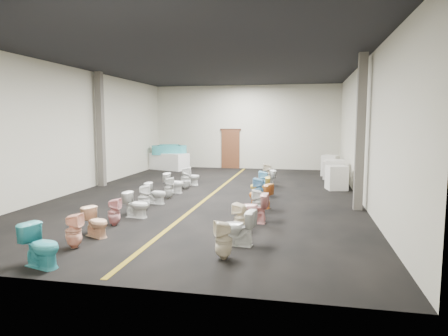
{
  "coord_description": "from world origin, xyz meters",
  "views": [
    {
      "loc": [
        3.18,
        -13.56,
        2.59
      ],
      "look_at": [
        0.24,
        1.0,
        0.83
      ],
      "focal_mm": 32.0,
      "sensor_mm": 36.0,
      "label": 1
    }
  ],
  "objects_px": {
    "toilet_left_0": "(41,246)",
    "toilet_right_7": "(260,187)",
    "toilet_left_3": "(114,212)",
    "toilet_right_3": "(253,208)",
    "appliance_crate_c": "(332,170)",
    "toilet_right_10": "(268,174)",
    "toilet_left_1": "(74,231)",
    "appliance_crate_b": "(335,173)",
    "toilet_right_8": "(264,182)",
    "appliance_crate_d": "(330,166)",
    "toilet_left_4": "(137,205)",
    "toilet_right_0": "(224,240)",
    "toilet_left_2": "(96,222)",
    "bathtub": "(169,150)",
    "toilet_left_7": "(169,188)",
    "toilet_left_9": "(186,178)",
    "toilet_left_5": "(144,198)",
    "toilet_right_2": "(240,218)",
    "toilet_right_1": "(238,227)",
    "toilet_right_4": "(258,202)",
    "appliance_crate_a": "(337,178)",
    "toilet_right_5": "(260,195)",
    "toilet_right_6": "(259,190)",
    "toilet_left_10": "(191,177)",
    "display_table": "(169,161)",
    "toilet_left_6": "(156,193)",
    "toilet_right_9": "(266,179)",
    "toilet_left_8": "(174,183)"
  },
  "relations": [
    {
      "from": "toilet_right_2",
      "to": "toilet_right_10",
      "type": "distance_m",
      "value": 7.34
    },
    {
      "from": "toilet_left_5",
      "to": "toilet_left_9",
      "type": "relative_size",
      "value": 0.88
    },
    {
      "from": "toilet_left_1",
      "to": "toilet_left_9",
      "type": "height_order",
      "value": "toilet_left_9"
    },
    {
      "from": "appliance_crate_a",
      "to": "toilet_left_6",
      "type": "distance_m",
      "value": 6.91
    },
    {
      "from": "toilet_left_7",
      "to": "toilet_right_6",
      "type": "xyz_separation_m",
      "value": [
        3.06,
        -0.03,
        0.03
      ]
    },
    {
      "from": "toilet_left_7",
      "to": "toilet_right_4",
      "type": "height_order",
      "value": "toilet_right_4"
    },
    {
      "from": "appliance_crate_d",
      "to": "toilet_right_8",
      "type": "bearing_deg",
      "value": -118.03
    },
    {
      "from": "toilet_right_8",
      "to": "toilet_left_0",
      "type": "bearing_deg",
      "value": -15.88
    },
    {
      "from": "toilet_left_3",
      "to": "toilet_left_9",
      "type": "relative_size",
      "value": 0.8
    },
    {
      "from": "toilet_left_10",
      "to": "toilet_left_6",
      "type": "bearing_deg",
      "value": 167.93
    },
    {
      "from": "toilet_left_8",
      "to": "toilet_right_1",
      "type": "xyz_separation_m",
      "value": [
        3.25,
        -5.56,
        0.02
      ]
    },
    {
      "from": "toilet_left_3",
      "to": "toilet_left_9",
      "type": "xyz_separation_m",
      "value": [
        0.18,
        5.53,
        0.09
      ]
    },
    {
      "from": "toilet_left_8",
      "to": "toilet_right_5",
      "type": "height_order",
      "value": "toilet_right_5"
    },
    {
      "from": "toilet_left_0",
      "to": "toilet_right_7",
      "type": "relative_size",
      "value": 1.13
    },
    {
      "from": "toilet_left_8",
      "to": "toilet_right_1",
      "type": "height_order",
      "value": "toilet_right_1"
    },
    {
      "from": "bathtub",
      "to": "toilet_right_0",
      "type": "xyz_separation_m",
      "value": [
        5.62,
        -13.09,
        -0.7
      ]
    },
    {
      "from": "appliance_crate_b",
      "to": "toilet_left_9",
      "type": "height_order",
      "value": "appliance_crate_b"
    },
    {
      "from": "toilet_right_1",
      "to": "toilet_right_9",
      "type": "relative_size",
      "value": 1.09
    },
    {
      "from": "toilet_left_9",
      "to": "appliance_crate_c",
      "type": "bearing_deg",
      "value": -70.19
    },
    {
      "from": "bathtub",
      "to": "toilet_left_7",
      "type": "height_order",
      "value": "bathtub"
    },
    {
      "from": "toilet_left_1",
      "to": "toilet_right_2",
      "type": "bearing_deg",
      "value": -65.38
    },
    {
      "from": "toilet_right_8",
      "to": "toilet_right_9",
      "type": "bearing_deg",
      "value": -174.97
    },
    {
      "from": "display_table",
      "to": "toilet_right_2",
      "type": "bearing_deg",
      "value": -63.32
    },
    {
      "from": "appliance_crate_b",
      "to": "toilet_right_8",
      "type": "relative_size",
      "value": 1.31
    },
    {
      "from": "appliance_crate_a",
      "to": "toilet_right_5",
      "type": "height_order",
      "value": "appliance_crate_a"
    },
    {
      "from": "toilet_left_4",
      "to": "toilet_right_0",
      "type": "height_order",
      "value": "toilet_right_0"
    },
    {
      "from": "toilet_left_3",
      "to": "toilet_right_7",
      "type": "bearing_deg",
      "value": -40.36
    },
    {
      "from": "toilet_left_1",
      "to": "toilet_left_7",
      "type": "bearing_deg",
      "value": -6.69
    },
    {
      "from": "display_table",
      "to": "toilet_left_1",
      "type": "xyz_separation_m",
      "value": [
        2.49,
        -13.05,
        -0.08
      ]
    },
    {
      "from": "toilet_right_2",
      "to": "toilet_right_6",
      "type": "bearing_deg",
      "value": -160.78
    },
    {
      "from": "toilet_left_1",
      "to": "toilet_right_2",
      "type": "xyz_separation_m",
      "value": [
        3.16,
        1.81,
        -0.01
      ]
    },
    {
      "from": "toilet_left_5",
      "to": "toilet_right_1",
      "type": "height_order",
      "value": "toilet_right_1"
    },
    {
      "from": "bathtub",
      "to": "toilet_right_10",
      "type": "bearing_deg",
      "value": -47.01
    },
    {
      "from": "appliance_crate_c",
      "to": "toilet_right_10",
      "type": "height_order",
      "value": "toilet_right_10"
    },
    {
      "from": "toilet_left_2",
      "to": "toilet_right_0",
      "type": "distance_m",
      "value": 3.22
    },
    {
      "from": "display_table",
      "to": "toilet_right_6",
      "type": "bearing_deg",
      "value": -53.32
    },
    {
      "from": "toilet_left_5",
      "to": "toilet_left_10",
      "type": "xyz_separation_m",
      "value": [
        0.07,
        4.67,
        -0.03
      ]
    },
    {
      "from": "appliance_crate_b",
      "to": "toilet_left_9",
      "type": "xyz_separation_m",
      "value": [
        -5.64,
        -2.07,
        -0.08
      ]
    },
    {
      "from": "toilet_right_0",
      "to": "appliance_crate_b",
      "type": "bearing_deg",
      "value": 140.53
    },
    {
      "from": "toilet_right_5",
      "to": "toilet_right_8",
      "type": "distance_m",
      "value": 2.65
    },
    {
      "from": "toilet_left_10",
      "to": "toilet_right_7",
      "type": "height_order",
      "value": "toilet_left_10"
    },
    {
      "from": "appliance_crate_c",
      "to": "toilet_right_10",
      "type": "relative_size",
      "value": 0.93
    },
    {
      "from": "toilet_left_3",
      "to": "toilet_right_3",
      "type": "xyz_separation_m",
      "value": [
        3.35,
        0.95,
        0.04
      ]
    },
    {
      "from": "toilet_left_7",
      "to": "toilet_right_8",
      "type": "xyz_separation_m",
      "value": [
        3.03,
        1.78,
        0.04
      ]
    },
    {
      "from": "appliance_crate_d",
      "to": "toilet_left_7",
      "type": "height_order",
      "value": "appliance_crate_d"
    },
    {
      "from": "appliance_crate_c",
      "to": "toilet_left_6",
      "type": "relative_size",
      "value": 1.2
    },
    {
      "from": "toilet_left_1",
      "to": "toilet_right_7",
      "type": "distance_m",
      "value": 7.06
    },
    {
      "from": "toilet_left_9",
      "to": "toilet_right_3",
      "type": "height_order",
      "value": "toilet_left_9"
    },
    {
      "from": "bathtub",
      "to": "toilet_left_4",
      "type": "height_order",
      "value": "bathtub"
    },
    {
      "from": "toilet_right_4",
      "to": "toilet_right_7",
      "type": "distance_m",
      "value": 2.71
    }
  ]
}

